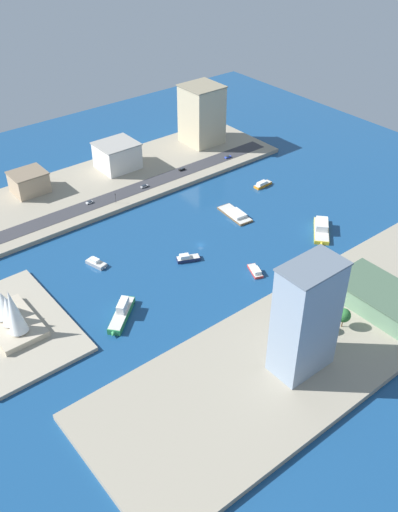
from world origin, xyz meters
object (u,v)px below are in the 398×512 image
object	(u,v)px
hatchback_blue	(228,157)
ferry_green_doubledeck	(122,313)
suv_black	(182,169)
sedan_silver	(144,186)
barge_flat_brown	(235,214)
tugboat_red	(255,271)
terminal_long_green	(380,298)
opera_landmark	(10,313)
water_taxi_orange	(263,184)
traffic_light_waterfront	(115,197)
yacht_sleek_gray	(96,263)
ferry_yellow_fast	(322,228)
office_block_beige	(202,114)
van_white	(90,202)
hotel_broad_white	(117,155)
patrol_launch_navy	(188,258)
apartment_midrise_tan	(29,182)
tower_tall_glass	(306,319)

from	to	relation	value
hatchback_blue	ferry_green_doubledeck	bearing A→B (deg)	122.29
suv_black	sedan_silver	bearing A→B (deg)	96.69
barge_flat_brown	tugboat_red	bearing A→B (deg)	148.84
terminal_long_green	sedan_silver	bearing A→B (deg)	7.24
suv_black	opera_landmark	distance (m)	171.70
ferry_green_doubledeck	water_taxi_orange	bearing A→B (deg)	-70.02
tugboat_red	ferry_green_doubledeck	xyz separation A→B (m)	(14.19, 73.49, 1.21)
traffic_light_waterfront	opera_landmark	xyz separation A→B (m)	(-64.93, 96.06, 2.59)
yacht_sleek_gray	ferry_yellow_fast	world-z (taller)	ferry_yellow_fast
office_block_beige	van_white	size ratio (longest dim) A/B	9.79
hotel_broad_white	opera_landmark	size ratio (longest dim) A/B	0.78
ferry_yellow_fast	opera_landmark	bearing A→B (deg)	78.96
ferry_green_doubledeck	van_white	size ratio (longest dim) A/B	5.40
ferry_green_doubledeck	hotel_broad_white	bearing A→B (deg)	-31.50
patrol_launch_navy	terminal_long_green	bearing A→B (deg)	-152.65
terminal_long_green	apartment_midrise_tan	bearing A→B (deg)	21.29
hatchback_blue	van_white	size ratio (longest dim) A/B	1.13
sedan_silver	suv_black	size ratio (longest dim) A/B	1.17
sedan_silver	barge_flat_brown	bearing A→B (deg)	-156.64
barge_flat_brown	hatchback_blue	bearing A→B (deg)	-37.49
yacht_sleek_gray	apartment_midrise_tan	distance (m)	92.47
ferry_yellow_fast	tugboat_red	bearing A→B (deg)	94.73
barge_flat_brown	ferry_yellow_fast	size ratio (longest dim) A/B	1.03
suv_black	opera_landmark	size ratio (longest dim) A/B	0.13
hatchback_blue	ferry_yellow_fast	bearing A→B (deg)	170.20
patrol_launch_navy	sedan_silver	distance (m)	82.05
patrol_launch_navy	hatchback_blue	bearing A→B (deg)	-51.19
ferry_green_doubledeck	hatchback_blue	distance (m)	175.32
water_taxi_orange	office_block_beige	distance (m)	79.10
patrol_launch_navy	van_white	xyz separation A→B (m)	(82.32, 13.08, 2.18)
suv_black	yacht_sleek_gray	bearing A→B (deg)	118.94
yacht_sleek_gray	tower_tall_glass	size ratio (longest dim) A/B	0.26
tower_tall_glass	opera_landmark	world-z (taller)	tower_tall_glass
hatchback_blue	van_white	xyz separation A→B (m)	(5.36, 108.76, -0.06)
terminal_long_green	opera_landmark	bearing A→B (deg)	55.68
barge_flat_brown	apartment_midrise_tan	size ratio (longest dim) A/B	1.19
ferry_yellow_fast	apartment_midrise_tan	bearing A→B (deg)	37.86
sedan_silver	hatchback_blue	bearing A→B (deg)	-90.95
water_taxi_orange	tugboat_red	xyz separation A→B (m)	(-65.92, 68.82, -0.19)
yacht_sleek_gray	ferry_yellow_fast	bearing A→B (deg)	-114.19
tugboat_red	patrol_launch_navy	distance (m)	37.33
terminal_long_green	hotel_broad_white	size ratio (longest dim) A/B	1.65
hatchback_blue	traffic_light_waterfront	xyz separation A→B (m)	(-4.26, 95.69, 3.41)
tugboat_red	office_block_beige	xyz separation A→B (m)	(141.16, -77.74, 22.94)
patrol_launch_navy	traffic_light_waterfront	xyz separation A→B (m)	(72.71, 0.00, 5.65)
ferry_yellow_fast	traffic_light_waterfront	bearing A→B (deg)	38.23
hotel_broad_white	opera_landmark	xyz separation A→B (m)	(-105.38, 123.09, -2.08)
yacht_sleek_gray	patrol_launch_navy	distance (m)	48.98
hotel_broad_white	van_white	distance (m)	51.24
sedan_silver	van_white	size ratio (longest dim) A/B	1.19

